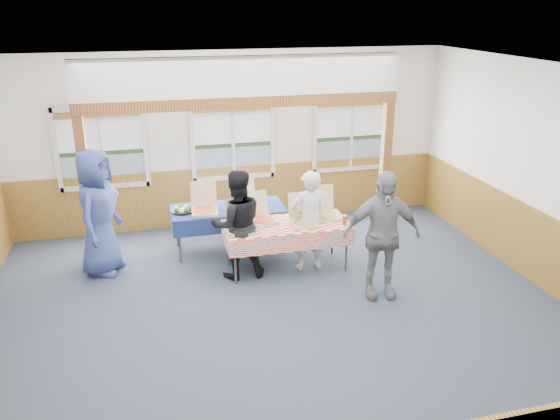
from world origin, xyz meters
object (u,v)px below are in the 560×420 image
object	(u,v)px
person_grey	(382,235)
woman_white	(309,221)
table_left	(228,211)
table_right	(287,227)
woman_black	(237,225)
man_blue	(98,212)

from	to	relation	value
person_grey	woman_white	bearing A→B (deg)	134.29
table_left	table_right	size ratio (longest dim) A/B	1.00
woman_black	person_grey	xyz separation A→B (m)	(1.85, -1.07, 0.08)
table_right	woman_black	size ratio (longest dim) A/B	1.20
table_right	woman_black	xyz separation A→B (m)	(-0.79, -0.07, 0.15)
table_left	person_grey	distance (m)	2.77
woman_black	man_blue	world-z (taller)	man_blue
table_left	woman_white	distance (m)	1.51
woman_white	man_blue	world-z (taller)	man_blue
woman_black	man_blue	size ratio (longest dim) A/B	0.86
woman_black	man_blue	distance (m)	2.12
woman_white	woman_black	world-z (taller)	woman_black
table_left	table_right	xyz separation A→B (m)	(0.77, -0.92, 0.00)
woman_white	woman_black	bearing A→B (deg)	-3.48
man_blue	person_grey	bearing A→B (deg)	-94.27
table_right	woman_black	bearing A→B (deg)	-164.99
woman_white	man_blue	distance (m)	3.21
table_right	person_grey	distance (m)	1.57
table_left	man_blue	world-z (taller)	man_blue
table_right	woman_white	bearing A→B (deg)	-7.12
table_right	table_left	bearing A→B (deg)	140.02
woman_black	table_right	bearing A→B (deg)	-176.32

